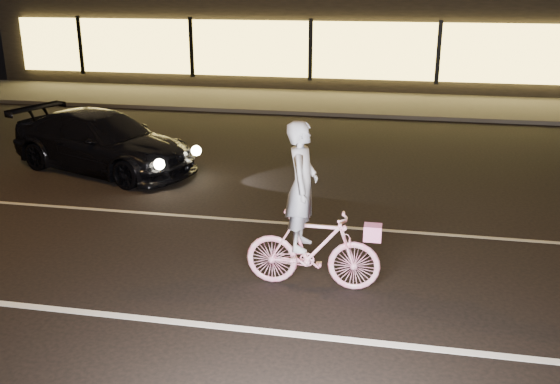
# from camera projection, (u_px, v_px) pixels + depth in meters

# --- Properties ---
(ground) EXTENTS (90.00, 90.00, 0.00)m
(ground) POSITION_uv_depth(u_px,v_px,m) (162.00, 265.00, 9.23)
(ground) COLOR black
(ground) RESTS_ON ground
(lane_stripe_near) EXTENTS (60.00, 0.12, 0.01)m
(lane_stripe_near) POSITION_uv_depth(u_px,v_px,m) (118.00, 316.00, 7.84)
(lane_stripe_near) COLOR silver
(lane_stripe_near) RESTS_ON ground
(lane_stripe_far) EXTENTS (60.00, 0.10, 0.01)m
(lane_stripe_far) POSITION_uv_depth(u_px,v_px,m) (203.00, 217.00, 11.09)
(lane_stripe_far) COLOR gray
(lane_stripe_far) RESTS_ON ground
(sidewalk) EXTENTS (30.00, 4.00, 0.12)m
(sidewalk) POSITION_uv_depth(u_px,v_px,m) (302.00, 101.00, 21.28)
(sidewalk) COLOR #383533
(sidewalk) RESTS_ON ground
(storefront) EXTENTS (25.40, 8.42, 4.20)m
(storefront) POSITION_uv_depth(u_px,v_px,m) (325.00, 26.00, 26.15)
(storefront) COLOR black
(storefront) RESTS_ON ground
(cyclist) EXTENTS (1.84, 0.63, 2.32)m
(cyclist) POSITION_uv_depth(u_px,v_px,m) (310.00, 231.00, 8.34)
(cyclist) COLOR #F43F86
(cyclist) RESTS_ON ground
(sedan) EXTENTS (4.77, 3.15, 1.28)m
(sedan) POSITION_uv_depth(u_px,v_px,m) (103.00, 142.00, 13.65)
(sedan) COLOR black
(sedan) RESTS_ON ground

